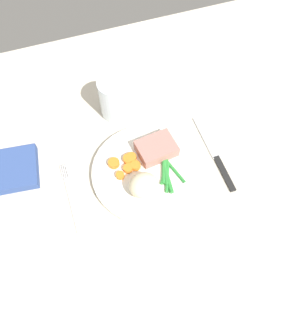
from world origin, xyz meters
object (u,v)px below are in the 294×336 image
water_glass (115,100)px  meat_portion (155,149)px  dinner_plate (147,172)px  napkin (12,170)px  knife (215,154)px  fork (71,197)px

water_glass → meat_portion: bearing=-72.1°
dinner_plate → napkin: size_ratio=2.16×
knife → water_glass: bearing=134.9°
knife → dinner_plate: bearing=-179.2°
knife → water_glass: (-17.56, 18.81, 4.13)cm
meat_portion → dinner_plate: bearing=-130.6°
meat_portion → water_glass: 15.57cm
meat_portion → water_glass: size_ratio=0.80×
dinner_plate → meat_portion: meat_portion is taller
knife → water_glass: water_glass is taller
water_glass → napkin: size_ratio=0.92×
meat_portion → water_glass: bearing=107.9°
water_glass → fork: bearing=-129.5°
meat_portion → knife: meat_portion is taller
water_glass → napkin: bearing=-161.6°
napkin → fork: bearing=-43.4°
knife → fork: bearing=-178.2°
meat_portion → fork: meat_portion is taller
meat_portion → knife: size_ratio=0.40×
fork → napkin: (-10.69, 10.10, 0.85)cm
water_glass → napkin: (-26.18, -8.68, -3.28)cm
dinner_plate → water_glass: bearing=94.7°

